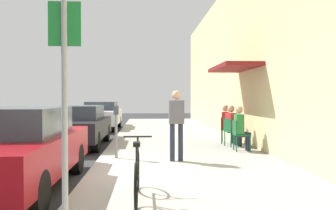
# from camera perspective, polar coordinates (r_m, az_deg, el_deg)

# --- Properties ---
(ground_plane) EXTENTS (60.00, 60.00, 0.00)m
(ground_plane) POSITION_cam_1_polar(r_m,az_deg,el_deg) (7.73, -12.74, -11.10)
(ground_plane) COLOR #2D2D30
(sidewalk_slab) EXTENTS (4.50, 32.00, 0.12)m
(sidewalk_slab) POSITION_cam_1_polar(r_m,az_deg,el_deg) (9.65, 2.67, -8.26)
(sidewalk_slab) COLOR #9E9B93
(sidewalk_slab) RESTS_ON ground_plane
(building_facade) EXTENTS (1.40, 32.00, 6.21)m
(building_facade) POSITION_cam_1_polar(r_m,az_deg,el_deg) (10.18, 16.40, 9.38)
(building_facade) COLOR beige
(building_facade) RESTS_ON ground_plane
(parked_car_0) EXTENTS (1.80, 4.40, 1.47)m
(parked_car_0) POSITION_cam_1_polar(r_m,az_deg,el_deg) (6.76, -23.67, -6.45)
(parked_car_0) COLOR maroon
(parked_car_0) RESTS_ON ground_plane
(parked_car_1) EXTENTS (1.80, 4.40, 1.38)m
(parked_car_1) POSITION_cam_1_polar(r_m,az_deg,el_deg) (12.17, -14.55, -3.21)
(parked_car_1) COLOR black
(parked_car_1) RESTS_ON ground_plane
(parked_car_2) EXTENTS (1.80, 4.40, 1.44)m
(parked_car_2) POSITION_cam_1_polar(r_m,az_deg,el_deg) (18.37, -10.84, -1.63)
(parked_car_2) COLOR silver
(parked_car_2) RESTS_ON ground_plane
(parking_meter) EXTENTS (0.12, 0.10, 1.32)m
(parking_meter) POSITION_cam_1_polar(r_m,az_deg,el_deg) (8.90, -8.49, -3.70)
(parking_meter) COLOR slate
(parking_meter) RESTS_ON sidewalk_slab
(street_sign) EXTENTS (0.32, 0.06, 2.60)m
(street_sign) POSITION_cam_1_polar(r_m,az_deg,el_deg) (3.58, -16.58, 1.16)
(street_sign) COLOR gray
(street_sign) RESTS_ON sidewalk_slab
(bicycle_0) EXTENTS (0.46, 1.71, 0.90)m
(bicycle_0) POSITION_cam_1_polar(r_m,az_deg,el_deg) (5.30, -5.09, -11.46)
(bicycle_0) COLOR black
(bicycle_0) RESTS_ON sidewalk_slab
(cafe_chair_0) EXTENTS (0.45, 0.45, 0.87)m
(cafe_chair_0) POSITION_cam_1_polar(r_m,az_deg,el_deg) (10.20, 11.56, -4.58)
(cafe_chair_0) COLOR #14592D
(cafe_chair_0) RESTS_ON sidewalk_slab
(seated_patron_0) EXTENTS (0.43, 0.37, 1.29)m
(seated_patron_0) POSITION_cam_1_polar(r_m,az_deg,el_deg) (10.20, 11.89, -3.49)
(seated_patron_0) COLOR #232838
(seated_patron_0) RESTS_ON sidewalk_slab
(cafe_chair_1) EXTENTS (0.55, 0.55, 0.87)m
(cafe_chair_1) POSITION_cam_1_polar(r_m,az_deg,el_deg) (11.13, 10.28, -4.10)
(cafe_chair_1) COLOR #14592D
(cafe_chair_1) RESTS_ON sidewalk_slab
(seated_patron_1) EXTENTS (0.50, 0.46, 1.29)m
(seated_patron_1) POSITION_cam_1_polar(r_m,az_deg,el_deg) (11.14, 10.54, -3.10)
(seated_patron_1) COLOR #232838
(seated_patron_1) RESTS_ON sidewalk_slab
(cafe_chair_2) EXTENTS (0.54, 0.54, 0.87)m
(cafe_chair_2) POSITION_cam_1_polar(r_m,az_deg,el_deg) (11.88, 9.37, -3.76)
(cafe_chair_2) COLOR #14592D
(cafe_chair_2) RESTS_ON sidewalk_slab
(seated_patron_2) EXTENTS (0.50, 0.45, 1.29)m
(seated_patron_2) POSITION_cam_1_polar(r_m,az_deg,el_deg) (11.86, 9.66, -2.84)
(seated_patron_2) COLOR #232838
(seated_patron_2) RESTS_ON sidewalk_slab
(pedestrian_standing) EXTENTS (0.36, 0.22, 1.70)m
(pedestrian_standing) POSITION_cam_1_polar(r_m,az_deg,el_deg) (8.35, 1.39, -2.40)
(pedestrian_standing) COLOR #232838
(pedestrian_standing) RESTS_ON sidewalk_slab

